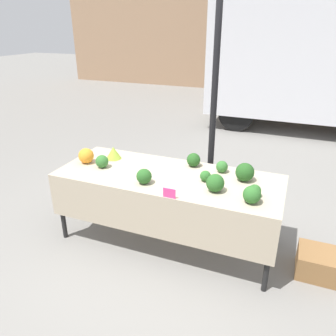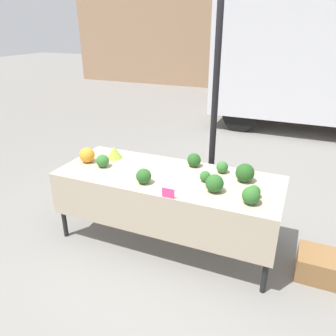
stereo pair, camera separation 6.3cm
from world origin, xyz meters
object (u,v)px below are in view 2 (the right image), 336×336
at_px(parked_truck, 316,65).
at_px(orange_cauliflower, 87,155).
at_px(price_sign, 168,193).
at_px(produce_crate, 321,266).

distance_m(parked_truck, orange_cauliflower, 5.73).
relative_size(orange_cauliflower, price_sign, 1.42).
bearing_deg(orange_cauliflower, parked_truck, 66.87).
relative_size(parked_truck, produce_crate, 10.19).
distance_m(price_sign, produce_crate, 1.64).
bearing_deg(parked_truck, orange_cauliflower, -113.13).
xyz_separation_m(parked_truck, produce_crate, (0.32, -5.19, -1.30)).
distance_m(parked_truck, produce_crate, 5.36).
distance_m(parked_truck, price_sign, 5.78).
bearing_deg(price_sign, orange_cauliflower, 160.71).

